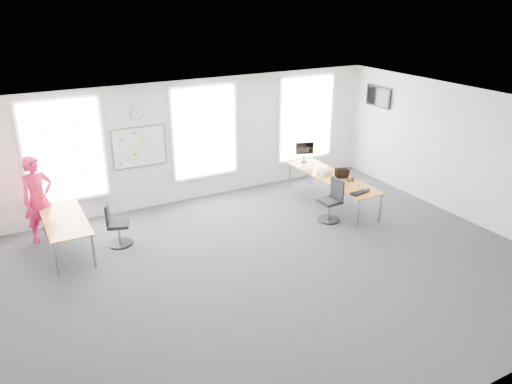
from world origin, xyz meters
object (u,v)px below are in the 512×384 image
desk_right (332,178)px  chair_left (116,226)px  chair_right (332,202)px  person (38,199)px  desk_left (65,221)px  keyboard (359,193)px  monitor (305,150)px  headphones (350,180)px

desk_right → chair_left: (-5.22, 0.38, -0.25)m
chair_right → person: person is taller
desk_left → keyboard: (6.03, -1.76, 0.07)m
monitor → chair_left: bearing=-151.4°
headphones → monitor: 1.78m
chair_right → chair_left: chair_right is taller
chair_left → monitor: bearing=-62.8°
chair_right → headphones: size_ratio=5.98×
desk_left → chair_right: 5.76m
keyboard → headphones: (0.29, 0.69, 0.03)m
desk_left → person: 0.92m
desk_left → desk_right: bearing=-5.4°
keyboard → chair_right: bearing=123.1°
chair_right → keyboard: chair_right is taller
keyboard → headphones: bearing=52.5°
chair_right → monitor: monitor is taller
desk_left → person: size_ratio=1.07×
chair_right → desk_right: bearing=140.6°
desk_right → monitor: monitor is taller
chair_right → keyboard: size_ratio=2.05×
chair_left → person: 1.72m
desk_right → desk_left: (-6.16, 0.58, -0.01)m
headphones → monitor: bearing=79.7°
person → monitor: (6.53, -0.13, 0.12)m
chair_left → monitor: 5.34m
chair_right → monitor: (0.59, 2.03, 0.61)m
chair_left → keyboard: (5.09, -1.56, 0.31)m
chair_left → person: bearing=69.8°
desk_left → chair_right: size_ratio=2.00×
desk_right → headphones: bearing=-72.1°
desk_right → headphones: size_ratio=17.83×
desk_left → chair_right: bearing=-13.7°
desk_left → monitor: (6.17, 0.67, 0.38)m
person → keyboard: 6.89m
desk_right → desk_left: 6.19m
person → headphones: person is taller
person → desk_right: bearing=-31.4°
desk_right → desk_left: bearing=174.6°
desk_left → headphones: 6.42m
chair_right → chair_left: 4.79m
chair_right → headphones: chair_right is taller
desk_left → monitor: monitor is taller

